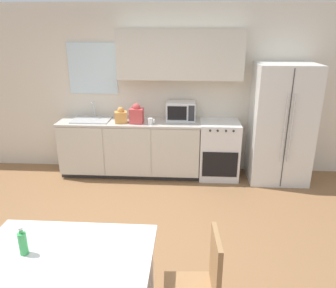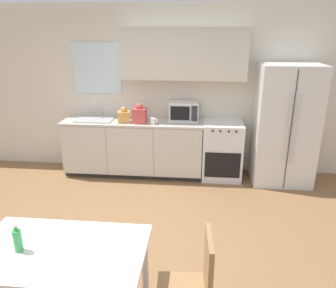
{
  "view_description": "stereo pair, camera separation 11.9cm",
  "coord_description": "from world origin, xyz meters",
  "px_view_note": "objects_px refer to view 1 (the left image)",
  "views": [
    {
      "loc": [
        0.7,
        -3.0,
        2.32
      ],
      "look_at": [
        0.48,
        0.58,
        1.05
      ],
      "focal_mm": 35.0,
      "sensor_mm": 36.0,
      "label": 1
    },
    {
      "loc": [
        0.82,
        -2.99,
        2.32
      ],
      "look_at": [
        0.48,
        0.58,
        1.05
      ],
      "focal_mm": 35.0,
      "sensor_mm": 36.0,
      "label": 2
    }
  ],
  "objects_px": {
    "oven_range": "(219,150)",
    "microwave": "(181,111)",
    "dining_chair_side": "(203,281)",
    "drink_bottle": "(23,243)",
    "dining_table": "(67,264)",
    "refrigerator": "(281,124)",
    "coffee_mug": "(151,121)"
  },
  "relations": [
    {
      "from": "coffee_mug",
      "to": "drink_bottle",
      "type": "height_order",
      "value": "coffee_mug"
    },
    {
      "from": "dining_chair_side",
      "to": "drink_bottle",
      "type": "distance_m",
      "value": 1.35
    },
    {
      "from": "oven_range",
      "to": "coffee_mug",
      "type": "relative_size",
      "value": 8.61
    },
    {
      "from": "oven_range",
      "to": "coffee_mug",
      "type": "xyz_separation_m",
      "value": [
        -1.08,
        -0.18,
        0.51
      ]
    },
    {
      "from": "coffee_mug",
      "to": "dining_chair_side",
      "type": "height_order",
      "value": "coffee_mug"
    },
    {
      "from": "coffee_mug",
      "to": "drink_bottle",
      "type": "distance_m",
      "value": 2.99
    },
    {
      "from": "refrigerator",
      "to": "dining_chair_side",
      "type": "distance_m",
      "value": 3.28
    },
    {
      "from": "oven_range",
      "to": "dining_table",
      "type": "xyz_separation_m",
      "value": [
        -1.39,
        -3.08,
        0.21
      ]
    },
    {
      "from": "dining_table",
      "to": "oven_range",
      "type": "bearing_deg",
      "value": 65.72
    },
    {
      "from": "dining_chair_side",
      "to": "dining_table",
      "type": "bearing_deg",
      "value": 88.63
    },
    {
      "from": "microwave",
      "to": "oven_range",
      "type": "bearing_deg",
      "value": -9.92
    },
    {
      "from": "coffee_mug",
      "to": "dining_chair_side",
      "type": "distance_m",
      "value": 2.98
    },
    {
      "from": "dining_chair_side",
      "to": "drink_bottle",
      "type": "bearing_deg",
      "value": 89.92
    },
    {
      "from": "dining_table",
      "to": "drink_bottle",
      "type": "distance_m",
      "value": 0.35
    },
    {
      "from": "oven_range",
      "to": "microwave",
      "type": "height_order",
      "value": "microwave"
    },
    {
      "from": "refrigerator",
      "to": "dining_chair_side",
      "type": "height_order",
      "value": "refrigerator"
    },
    {
      "from": "drink_bottle",
      "to": "oven_range",
      "type": "bearing_deg",
      "value": 61.79
    },
    {
      "from": "refrigerator",
      "to": "microwave",
      "type": "relative_size",
      "value": 3.94
    },
    {
      "from": "oven_range",
      "to": "drink_bottle",
      "type": "distance_m",
      "value": 3.56
    },
    {
      "from": "microwave",
      "to": "dining_chair_side",
      "type": "bearing_deg",
      "value": -85.3
    },
    {
      "from": "refrigerator",
      "to": "oven_range",
      "type": "bearing_deg",
      "value": 177.15
    },
    {
      "from": "dining_table",
      "to": "refrigerator",
      "type": "bearing_deg",
      "value": 52.61
    },
    {
      "from": "refrigerator",
      "to": "drink_bottle",
      "type": "relative_size",
      "value": 8.23
    },
    {
      "from": "dining_table",
      "to": "coffee_mug",
      "type": "bearing_deg",
      "value": 83.96
    },
    {
      "from": "microwave",
      "to": "dining_table",
      "type": "height_order",
      "value": "microwave"
    },
    {
      "from": "refrigerator",
      "to": "coffee_mug",
      "type": "xyz_separation_m",
      "value": [
        -2.01,
        -0.14,
        0.05
      ]
    },
    {
      "from": "coffee_mug",
      "to": "dining_chair_side",
      "type": "bearing_deg",
      "value": -75.97
    },
    {
      "from": "oven_range",
      "to": "dining_chair_side",
      "type": "relative_size",
      "value": 1.0
    },
    {
      "from": "dining_table",
      "to": "drink_bottle",
      "type": "height_order",
      "value": "drink_bottle"
    },
    {
      "from": "oven_range",
      "to": "coffee_mug",
      "type": "height_order",
      "value": "coffee_mug"
    },
    {
      "from": "coffee_mug",
      "to": "microwave",
      "type": "bearing_deg",
      "value": 32.58
    },
    {
      "from": "microwave",
      "to": "drink_bottle",
      "type": "xyz_separation_m",
      "value": [
        -1.05,
        -3.23,
        -0.2
      ]
    }
  ]
}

